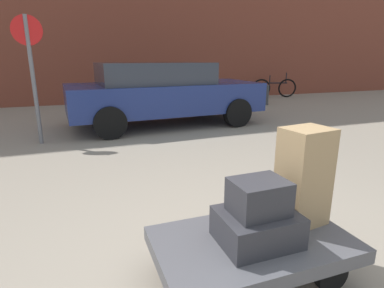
# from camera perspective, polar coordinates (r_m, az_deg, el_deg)

# --- Properties ---
(ground_plane) EXTENTS (60.00, 60.00, 0.00)m
(ground_plane) POSITION_cam_1_polar(r_m,az_deg,el_deg) (2.45, 10.58, -23.24)
(ground_plane) COLOR gray
(luggage_cart) EXTENTS (1.33, 0.80, 0.34)m
(luggage_cart) POSITION_cam_1_polar(r_m,az_deg,el_deg) (2.29, 10.93, -17.94)
(luggage_cart) COLOR #4C4C51
(luggage_cart) RESTS_ON ground_plane
(suitcase_charcoal_front_left) EXTENTS (0.51, 0.41, 0.21)m
(suitcase_charcoal_front_left) POSITION_cam_1_polar(r_m,az_deg,el_deg) (2.17, 11.86, -14.60)
(suitcase_charcoal_front_left) COLOR #2D2D33
(suitcase_charcoal_front_left) RESTS_ON luggage_cart
(suitcase_tan_rear_right) EXTENTS (0.36, 0.30, 0.71)m
(suitcase_tan_rear_right) POSITION_cam_1_polar(r_m,az_deg,el_deg) (2.39, 19.73, -5.63)
(suitcase_tan_rear_right) COLOR #9E7F56
(suitcase_tan_rear_right) RESTS_ON luggage_cart
(duffel_bag_charcoal_topmost_pile) EXTENTS (0.36, 0.29, 0.22)m
(duffel_bag_charcoal_topmost_pile) POSITION_cam_1_polar(r_m,az_deg,el_deg) (2.07, 12.20, -9.40)
(duffel_bag_charcoal_topmost_pile) COLOR #2D2D33
(duffel_bag_charcoal_topmost_pile) RESTS_ON suitcase_charcoal_front_left
(parked_car) EXTENTS (4.40, 2.12, 1.42)m
(parked_car) POSITION_cam_1_polar(r_m,az_deg,el_deg) (7.26, -5.37, 9.40)
(parked_car) COLOR navy
(parked_car) RESTS_ON ground_plane
(bicycle_leaning) EXTENTS (1.70, 0.59, 0.96)m
(bicycle_leaning) POSITION_cam_1_polar(r_m,az_deg,el_deg) (12.95, 14.80, 9.89)
(bicycle_leaning) COLOR black
(bicycle_leaning) RESTS_ON ground_plane
(bollard_kerb_near) EXTENTS (0.26, 0.26, 0.65)m
(bollard_kerb_near) POSITION_cam_1_polar(r_m,az_deg,el_deg) (9.63, 0.08, 8.36)
(bollard_kerb_near) COLOR #383838
(bollard_kerb_near) RESTS_ON ground_plane
(bollard_kerb_mid) EXTENTS (0.26, 0.26, 0.65)m
(bollard_kerb_mid) POSITION_cam_1_polar(r_m,az_deg,el_deg) (10.25, 8.18, 8.64)
(bollard_kerb_mid) COLOR #383838
(bollard_kerb_mid) RESTS_ON ground_plane
(bollard_kerb_far) EXTENTS (0.26, 0.26, 0.65)m
(bollard_kerb_far) POSITION_cam_1_polar(r_m,az_deg,el_deg) (10.78, 13.15, 8.72)
(bollard_kerb_far) COLOR #383838
(bollard_kerb_far) RESTS_ON ground_plane
(no_parking_sign) EXTENTS (0.50, 0.07, 2.22)m
(no_parking_sign) POSITION_cam_1_polar(r_m,az_deg,el_deg) (6.20, -27.26, 12.52)
(no_parking_sign) COLOR slate
(no_parking_sign) RESTS_ON ground_plane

